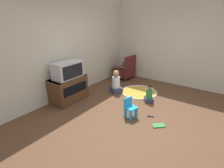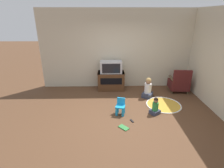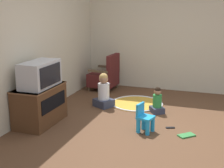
{
  "view_description": "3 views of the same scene",
  "coord_description": "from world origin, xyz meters",
  "px_view_note": "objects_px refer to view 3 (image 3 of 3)",
  "views": [
    {
      "loc": [
        -3.26,
        -1.72,
        2.2
      ],
      "look_at": [
        -0.13,
        0.53,
        0.7
      ],
      "focal_mm": 28.0,
      "sensor_mm": 36.0,
      "label": 1
    },
    {
      "loc": [
        -0.49,
        -4.35,
        2.66
      ],
      "look_at": [
        -0.38,
        0.5,
        0.73
      ],
      "focal_mm": 28.0,
      "sensor_mm": 36.0,
      "label": 2
    },
    {
      "loc": [
        -4.86,
        -1.07,
        2.04
      ],
      "look_at": [
        0.06,
        0.64,
        0.71
      ],
      "focal_mm": 50.0,
      "sensor_mm": 36.0,
      "label": 3
    }
  ],
  "objects_px": {
    "tv_cabinet": "(40,104)",
    "child_watching_center": "(157,102)",
    "remote_control": "(170,128)",
    "black_armchair": "(105,76)",
    "yellow_kid_chair": "(145,120)",
    "child_watching_left": "(104,92)",
    "book": "(186,135)",
    "television": "(40,74)"
  },
  "relations": [
    {
      "from": "television",
      "to": "remote_control",
      "type": "relative_size",
      "value": 5.06
    },
    {
      "from": "black_armchair",
      "to": "tv_cabinet",
      "type": "bearing_deg",
      "value": -3.56
    },
    {
      "from": "black_armchair",
      "to": "book",
      "type": "height_order",
      "value": "black_armchair"
    },
    {
      "from": "book",
      "to": "tv_cabinet",
      "type": "bearing_deg",
      "value": -37.1
    },
    {
      "from": "child_watching_left",
      "to": "book",
      "type": "height_order",
      "value": "child_watching_left"
    },
    {
      "from": "book",
      "to": "remote_control",
      "type": "xyz_separation_m",
      "value": [
        0.24,
        0.29,
        -0.0
      ]
    },
    {
      "from": "tv_cabinet",
      "to": "remote_control",
      "type": "relative_size",
      "value": 6.39
    },
    {
      "from": "child_watching_left",
      "to": "remote_control",
      "type": "xyz_separation_m",
      "value": [
        -0.73,
        -1.48,
        -0.29
      ]
    },
    {
      "from": "television",
      "to": "child_watching_center",
      "type": "bearing_deg",
      "value": -55.61
    },
    {
      "from": "tv_cabinet",
      "to": "child_watching_left",
      "type": "xyz_separation_m",
      "value": [
        1.25,
        -0.72,
        -0.04
      ]
    },
    {
      "from": "child_watching_left",
      "to": "book",
      "type": "relative_size",
      "value": 2.39
    },
    {
      "from": "television",
      "to": "yellow_kid_chair",
      "type": "relative_size",
      "value": 1.65
    },
    {
      "from": "child_watching_left",
      "to": "yellow_kid_chair",
      "type": "bearing_deg",
      "value": 166.13
    },
    {
      "from": "book",
      "to": "remote_control",
      "type": "height_order",
      "value": "book"
    },
    {
      "from": "child_watching_left",
      "to": "tv_cabinet",
      "type": "bearing_deg",
      "value": 88.85
    },
    {
      "from": "black_armchair",
      "to": "book",
      "type": "relative_size",
      "value": 3.01
    },
    {
      "from": "child_watching_center",
      "to": "remote_control",
      "type": "xyz_separation_m",
      "value": [
        -0.71,
        -0.37,
        -0.21
      ]
    },
    {
      "from": "child_watching_left",
      "to": "black_armchair",
      "type": "bearing_deg",
      "value": -41.91
    },
    {
      "from": "tv_cabinet",
      "to": "television",
      "type": "xyz_separation_m",
      "value": [
        0.0,
        -0.04,
        0.54
      ]
    },
    {
      "from": "black_armchair",
      "to": "television",
      "type": "bearing_deg",
      "value": -2.69
    },
    {
      "from": "television",
      "to": "child_watching_center",
      "type": "xyz_separation_m",
      "value": [
        1.23,
        -1.79,
        -0.67
      ]
    },
    {
      "from": "black_armchair",
      "to": "yellow_kid_chair",
      "type": "distance_m",
      "value": 2.73
    },
    {
      "from": "yellow_kid_chair",
      "to": "child_watching_left",
      "type": "bearing_deg",
      "value": 61.63
    },
    {
      "from": "television",
      "to": "black_armchair",
      "type": "distance_m",
      "value": 2.56
    },
    {
      "from": "child_watching_center",
      "to": "book",
      "type": "bearing_deg",
      "value": -179.27
    },
    {
      "from": "tv_cabinet",
      "to": "child_watching_center",
      "type": "xyz_separation_m",
      "value": [
        1.23,
        -1.83,
        -0.13
      ]
    },
    {
      "from": "remote_control",
      "to": "yellow_kid_chair",
      "type": "bearing_deg",
      "value": 13.8
    },
    {
      "from": "black_armchair",
      "to": "yellow_kid_chair",
      "type": "xyz_separation_m",
      "value": [
        -2.25,
        -1.53,
        -0.13
      ]
    },
    {
      "from": "television",
      "to": "child_watching_left",
      "type": "xyz_separation_m",
      "value": [
        1.25,
        -0.68,
        -0.59
      ]
    },
    {
      "from": "black_armchair",
      "to": "yellow_kid_chair",
      "type": "relative_size",
      "value": 1.86
    },
    {
      "from": "child_watching_center",
      "to": "tv_cabinet",
      "type": "bearing_deg",
      "value": 89.52
    },
    {
      "from": "yellow_kid_chair",
      "to": "child_watching_left",
      "type": "relative_size",
      "value": 0.68
    },
    {
      "from": "black_armchair",
      "to": "book",
      "type": "bearing_deg",
      "value": 47.92
    },
    {
      "from": "child_watching_center",
      "to": "book",
      "type": "height_order",
      "value": "child_watching_center"
    },
    {
      "from": "tv_cabinet",
      "to": "child_watching_left",
      "type": "bearing_deg",
      "value": -29.93
    },
    {
      "from": "book",
      "to": "yellow_kid_chair",
      "type": "bearing_deg",
      "value": -39.9
    },
    {
      "from": "yellow_kid_chair",
      "to": "child_watching_center",
      "type": "xyz_separation_m",
      "value": [
        0.99,
        -0.01,
        0.02
      ]
    },
    {
      "from": "television",
      "to": "black_armchair",
      "type": "xyz_separation_m",
      "value": [
        2.49,
        -0.24,
        -0.56
      ]
    },
    {
      "from": "tv_cabinet",
      "to": "black_armchair",
      "type": "height_order",
      "value": "black_armchair"
    },
    {
      "from": "television",
      "to": "child_watching_left",
      "type": "bearing_deg",
      "value": -28.6
    },
    {
      "from": "tv_cabinet",
      "to": "child_watching_center",
      "type": "distance_m",
      "value": 2.2
    },
    {
      "from": "television",
      "to": "tv_cabinet",
      "type": "bearing_deg",
      "value": 90.0
    }
  ]
}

